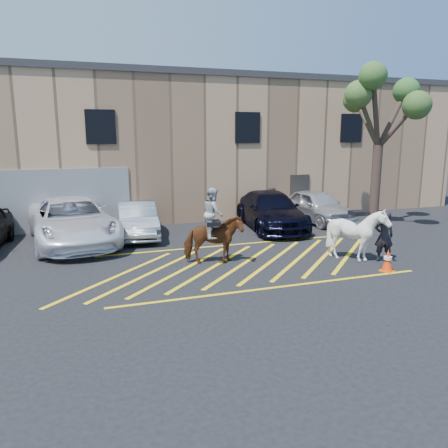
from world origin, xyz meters
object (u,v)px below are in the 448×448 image
object	(u,v)px
car_silver_sedan	(137,220)
tree	(381,102)
mounted_bay	(213,233)
car_white_pickup	(72,221)
handler	(384,236)
car_blue_suv	(271,210)
saddled_white	(357,234)
car_white_suv	(317,206)
traffic_cone	(388,260)

from	to	relation	value
car_silver_sedan	tree	size ratio (longest dim) A/B	0.60
mounted_bay	car_white_pickup	bearing A→B (deg)	135.03
handler	tree	distance (m)	7.64
car_white_pickup	car_silver_sedan	xyz separation A→B (m)	(2.61, 0.42, -0.18)
car_white_pickup	car_blue_suv	bearing A→B (deg)	-6.36
handler	mounted_bay	size ratio (longest dim) A/B	0.68
car_white_pickup	car_blue_suv	xyz separation A→B (m)	(8.69, 0.14, -0.08)
tree	saddled_white	bearing A→B (deg)	-132.40
car_white_pickup	tree	xyz separation A→B (m)	(13.38, -1.16, 4.79)
mounted_bay	saddled_white	xyz separation A→B (m)	(4.77, -1.27, -0.10)
handler	mounted_bay	xyz separation A→B (m)	(-5.59, 1.61, 0.16)
car_white_pickup	car_silver_sedan	distance (m)	2.65
car_blue_suv	car_white_suv	size ratio (longest dim) A/B	1.22
car_blue_suv	saddled_white	distance (m)	5.89
mounted_bay	tree	size ratio (longest dim) A/B	0.35
car_white_pickup	tree	world-z (taller)	tree
car_white_pickup	car_white_suv	size ratio (longest dim) A/B	1.40
car_white_suv	saddled_white	size ratio (longest dim) A/B	2.49
car_white_suv	handler	distance (m)	6.87
car_blue_suv	car_white_suv	distance (m)	2.79
car_blue_suv	car_white_suv	xyz separation A→B (m)	(2.74, 0.52, -0.03)
car_white_suv	mounted_bay	bearing A→B (deg)	-148.46
car_silver_sedan	car_white_suv	bearing A→B (deg)	5.96
car_blue_suv	car_white_suv	world-z (taller)	car_blue_suv
handler	traffic_cone	distance (m)	1.31
handler	traffic_cone	bearing A→B (deg)	79.12
tree	mounted_bay	bearing A→B (deg)	-159.79
car_blue_suv	traffic_cone	xyz separation A→B (m)	(0.72, -7.23, -0.46)
car_white_pickup	tree	bearing A→B (deg)	-12.24
car_white_suv	tree	size ratio (longest dim) A/B	0.64
mounted_bay	tree	bearing A→B (deg)	20.21
car_white_pickup	traffic_cone	size ratio (longest dim) A/B	8.90
car_white_suv	saddled_white	bearing A→B (deg)	-113.81
handler	saddled_white	xyz separation A→B (m)	(-0.82, 0.34, 0.06)
car_blue_suv	handler	size ratio (longest dim) A/B	3.24
car_silver_sedan	car_blue_suv	xyz separation A→B (m)	(6.08, -0.28, 0.10)
car_silver_sedan	mounted_bay	size ratio (longest dim) A/B	1.72
car_white_pickup	car_white_suv	bearing A→B (deg)	-3.96
handler	car_silver_sedan	bearing A→B (deg)	-20.20
traffic_cone	handler	bearing A→B (deg)	58.23
car_white_pickup	handler	distance (m)	11.73
saddled_white	car_silver_sedan	bearing A→B (deg)	137.10
car_white_pickup	traffic_cone	world-z (taller)	car_white_pickup
mounted_bay	traffic_cone	xyz separation A→B (m)	(4.96, -2.64, -0.67)
car_silver_sedan	saddled_white	bearing A→B (deg)	-38.53
car_silver_sedan	car_blue_suv	bearing A→B (deg)	1.74
car_white_pickup	saddled_white	xyz separation A→B (m)	(9.22, -5.72, 0.04)
car_silver_sedan	tree	xyz separation A→B (m)	(10.77, -1.58, 4.97)
car_white_pickup	car_silver_sedan	world-z (taller)	car_white_pickup
car_silver_sedan	car_blue_suv	distance (m)	6.09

